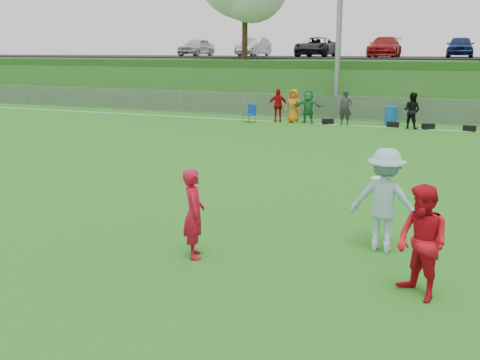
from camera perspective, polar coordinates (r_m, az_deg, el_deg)
The scene contains 14 objects.
ground at distance 9.58m, azimuth 1.38°, elevation -8.52°, with size 120.00×120.00×0.00m, color #226014.
sideline_far at distance 26.74m, azimuth 15.17°, elevation 5.47°, with size 60.00×0.10×0.01m, color white.
fence at distance 28.63m, azimuth 15.76°, elevation 7.25°, with size 58.00×0.06×1.30m.
berm at distance 39.49m, azimuth 17.71°, elevation 10.01°, with size 120.00×18.00×3.00m, color #1A4D15.
parking_lot at distance 41.43m, azimuth 18.10°, elevation 12.28°, with size 120.00×12.00×0.10m, color black.
car_row at distance 40.53m, azimuth 16.39°, elevation 13.47°, with size 32.04×5.18×1.44m.
spectator_row at distance 27.14m, azimuth 9.07°, elevation 7.68°, with size 7.65×0.90×1.69m.
gear_bags at distance 26.74m, azimuth 16.98°, elevation 5.62°, with size 7.16×0.53×0.26m.
player_red_left at distance 9.50m, azimuth -4.94°, elevation -3.60°, with size 0.59×0.39×1.62m, color red.
player_red_center at distance 8.35m, azimuth 18.84°, elevation -6.35°, with size 0.84×0.66×1.73m, color red.
player_blue at distance 10.09m, azimuth 15.14°, elevation -2.10°, with size 1.24×0.71×1.92m, color #8DB4C4.
frisbee at distance 10.55m, azimuth 14.62°, elevation 0.16°, with size 0.30×0.30×0.03m.
recycling_bin at distance 27.65m, azimuth 15.81°, elevation 6.64°, with size 0.61×0.61×0.92m, color #0F54AB.
camp_chair at distance 27.55m, azimuth 1.01°, elevation 6.72°, with size 0.64×0.64×0.90m.
Camera 1 is at (3.11, -8.31, 3.63)m, focal length 40.00 mm.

